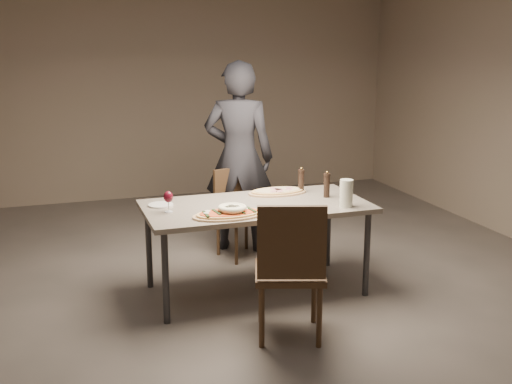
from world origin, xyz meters
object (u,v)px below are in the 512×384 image
object	(u,v)px
dining_table	(256,211)
chair_far	(237,207)
chair_near	(290,264)
ham_pizza	(277,192)
carafe	(346,193)
zucchini_pizza	(229,214)
pepper_mill_left	(327,185)
bread_basket	(232,210)
diner	(239,157)

from	to	relation	value
dining_table	chair_far	bearing A→B (deg)	82.65
chair_near	chair_far	size ratio (longest dim) A/B	1.20
ham_pizza	chair_near	world-z (taller)	chair_near
carafe	zucchini_pizza	bearing A→B (deg)	178.21
dining_table	pepper_mill_left	xyz separation A→B (m)	(0.63, 0.03, 0.16)
pepper_mill_left	bread_basket	bearing A→B (deg)	-162.38
diner	carafe	bearing A→B (deg)	132.70
pepper_mill_left	carafe	xyz separation A→B (m)	(0.02, -0.33, 0.00)
diner	pepper_mill_left	bearing A→B (deg)	136.83
zucchini_pizza	carafe	world-z (taller)	carafe
ham_pizza	carafe	distance (m)	0.69
dining_table	ham_pizza	distance (m)	0.41
zucchini_pizza	pepper_mill_left	xyz separation A→B (m)	(0.94, 0.30, 0.09)
zucchini_pizza	chair_far	size ratio (longest dim) A/B	0.66
zucchini_pizza	chair_near	xyz separation A→B (m)	(0.25, -0.64, -0.20)
ham_pizza	chair_far	bearing A→B (deg)	102.38
diner	chair_near	bearing A→B (deg)	107.57
ham_pizza	carafe	xyz separation A→B (m)	(0.36, -0.58, 0.09)
carafe	diner	size ratio (longest dim) A/B	0.12
carafe	chair_near	world-z (taller)	chair_near
pepper_mill_left	carafe	world-z (taller)	pepper_mill_left
dining_table	carafe	world-z (taller)	carafe
ham_pizza	bread_basket	distance (m)	0.79
zucchini_pizza	chair_near	size ratio (longest dim) A/B	0.55
bread_basket	chair_far	xyz separation A→B (m)	(0.40, 1.20, -0.33)
chair_near	diner	size ratio (longest dim) A/B	0.54
dining_table	carafe	size ratio (longest dim) A/B	8.22
dining_table	chair_far	world-z (taller)	chair_far
ham_pizza	pepper_mill_left	size ratio (longest dim) A/B	2.29
zucchini_pizza	bread_basket	distance (m)	0.04
bread_basket	ham_pizza	bearing A→B (deg)	43.85
zucchini_pizza	chair_near	bearing A→B (deg)	-92.94
chair_near	ham_pizza	bearing A→B (deg)	92.09
bread_basket	chair_near	bearing A→B (deg)	-71.61
pepper_mill_left	chair_near	xyz separation A→B (m)	(-0.70, -0.94, -0.29)
bread_basket	pepper_mill_left	bearing A→B (deg)	17.62
chair_near	zucchini_pizza	bearing A→B (deg)	129.52
ham_pizza	chair_far	distance (m)	0.74
bread_basket	chair_far	distance (m)	1.31
pepper_mill_left	carafe	distance (m)	0.33
pepper_mill_left	diner	size ratio (longest dim) A/B	0.12
dining_table	ham_pizza	size ratio (longest dim) A/B	3.48
chair_near	pepper_mill_left	bearing A→B (deg)	71.95
dining_table	carafe	xyz separation A→B (m)	(0.65, -0.30, 0.17)
carafe	diner	world-z (taller)	diner
pepper_mill_left	carafe	bearing A→B (deg)	-86.97
dining_table	chair_far	size ratio (longest dim) A/B	2.15
chair_near	diner	bearing A→B (deg)	101.16
dining_table	pepper_mill_left	world-z (taller)	pepper_mill_left
pepper_mill_left	chair_far	distance (m)	1.11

